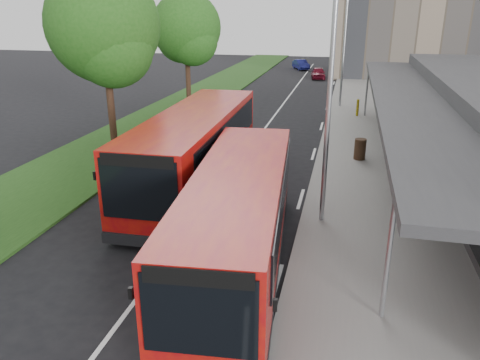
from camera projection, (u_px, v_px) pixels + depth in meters
The scene contains 15 objects.
ground at pixel (183, 237), 14.86m from camera, with size 120.00×120.00×0.00m, color black.
pavement at pixel (366, 114), 31.84m from camera, with size 5.00×80.00×0.15m, color gray.
grass_verge at pixel (185, 105), 34.60m from camera, with size 5.00×80.00×0.10m, color #1C4215.
lane_centre_line at pixel (266, 127), 28.56m from camera, with size 0.12×70.00×0.01m, color silver.
kerb_dashes at pixel (325, 116), 31.52m from camera, with size 0.12×56.00×0.01m.
tree_mid at pixel (104, 33), 22.65m from camera, with size 5.48×5.48×8.81m.
tree_far at pixel (187, 32), 33.79m from camera, with size 4.99×4.99×8.02m.
lamp_post_near at pixel (328, 82), 14.18m from camera, with size 1.44×0.28×8.00m.
lamp_post_far at pixel (343, 40), 32.46m from camera, with size 1.44×0.28×8.00m.
bus_main at pixel (238, 219), 12.77m from camera, with size 3.36×9.99×2.78m.
bus_second at pixel (196, 151), 18.29m from camera, with size 3.04×10.98×3.09m.
litter_bin at pixel (360, 149), 21.86m from camera, with size 0.54×0.54×0.97m, color #352315.
bollard at pixel (358, 108), 30.71m from camera, with size 0.17×0.17×1.07m, color yellow.
car_near at pixel (318, 73), 47.87m from camera, with size 1.36×3.38×1.15m, color #5C0D1C.
car_far at pixel (301, 64), 55.10m from camera, with size 1.19×3.41×1.12m, color navy.
Camera 1 is at (4.76, -12.56, 6.85)m, focal length 35.00 mm.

